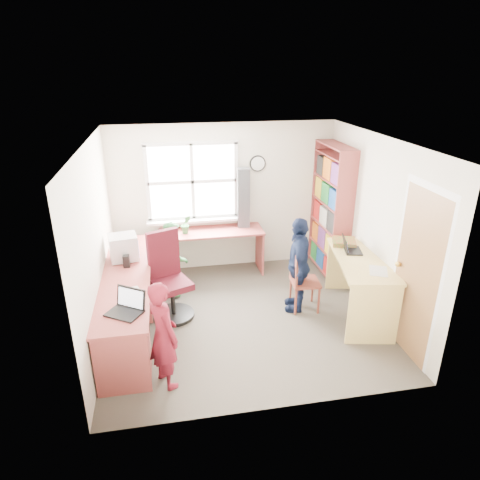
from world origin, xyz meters
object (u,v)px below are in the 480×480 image
Objects in this scene: right_desk at (361,274)px; bookshelf at (331,214)px; crt_monitor at (124,248)px; cd_tower at (244,198)px; l_desk at (143,309)px; laptop_left at (127,307)px; wooden_chair at (301,279)px; swivel_chair at (169,281)px; laptop_right at (350,248)px; person_green at (173,258)px; person_red at (163,335)px; person_navy at (298,265)px; potted_plant at (186,224)px.

right_desk is 1.42m from bookshelf.
cd_tower reaches higher than crt_monitor.
laptop_left reaches higher than l_desk.
wooden_chair is at bearing 10.02° from l_desk.
l_desk is at bearing -166.65° from right_desk.
bookshelf is 5.10× the size of crt_monitor.
cd_tower reaches higher than swivel_chair.
laptop_left is (-3.08, -1.99, -0.19)m from bookshelf.
cd_tower reaches higher than laptop_right.
crt_monitor is (-0.23, 0.84, 0.47)m from l_desk.
crt_monitor is at bearing 116.60° from person_green.
laptop_left is (0.11, -1.36, -0.12)m from crt_monitor.
swivel_chair is 1.24× the size of cd_tower.
crt_monitor is 2.11m from cd_tower.
person_green is (0.18, 2.04, -0.06)m from person_red.
swivel_chair is 1.21m from laptop_left.
wooden_chair is (-0.82, -1.09, -0.53)m from bookshelf.
right_desk is 0.74× the size of bookshelf.
person_green is at bearing 70.83° from l_desk.
right_desk is 4.41× the size of laptop_right.
bookshelf is at bearing 156.14° from person_navy.
laptop_right is at bearing -93.40° from person_red.
crt_monitor is 0.89× the size of laptop_left.
laptop_left is at bearing -109.57° from potted_plant.
laptop_left is at bearing -95.30° from crt_monitor.
person_red is at bearing 172.08° from person_green.
person_navy is (1.44, -1.27, -0.22)m from potted_plant.
laptop_right is 0.37× the size of cd_tower.
bookshelf is 3.25m from crt_monitor.
crt_monitor is 1.38× the size of potted_plant.
laptop_right is at bearing -112.42° from person_green.
swivel_chair is at bearing 169.97° from person_green.
crt_monitor is 1.76m from person_red.
person_navy is (-0.86, -1.06, -0.32)m from bookshelf.
right_desk is 3.08m from laptop_left.
person_navy reaches higher than person_green.
potted_plant is 2.55m from person_red.
l_desk is 1.29m from person_green.
swivel_chair is 1.80m from wooden_chair.
cd_tower reaches higher than laptop_left.
bookshelf is 7.03× the size of potted_plant.
potted_plant is (0.66, 1.68, 0.44)m from l_desk.
wooden_chair is 2.12× the size of crt_monitor.
cd_tower reaches higher than l_desk.
right_desk is at bearing -23.15° from crt_monitor.
cd_tower is (-1.28, 1.71, 0.62)m from right_desk.
swivel_chair is (-2.62, -0.91, -0.49)m from bookshelf.
potted_plant is at bearing -165.41° from cd_tower.
l_desk is 3.35m from bookshelf.
laptop_left is (-0.12, -0.52, 0.35)m from l_desk.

